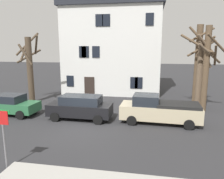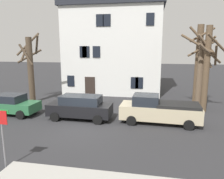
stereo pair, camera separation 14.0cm
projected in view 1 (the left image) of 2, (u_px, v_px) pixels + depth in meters
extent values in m
plane|color=#2D2D30|center=(81.00, 129.00, 14.12)|extent=(120.00, 120.00, 0.00)
cube|color=white|center=(113.00, 51.00, 25.81)|extent=(10.87, 6.63, 9.60)
cube|color=#23262D|center=(114.00, 1.00, 24.72)|extent=(11.37, 7.13, 1.71)
cube|color=#2D231E|center=(89.00, 86.00, 23.64)|extent=(1.10, 0.12, 2.10)
cube|color=black|center=(70.00, 81.00, 23.92)|extent=(0.80, 0.08, 1.20)
cube|color=black|center=(134.00, 83.00, 22.71)|extent=(0.80, 0.08, 1.20)
cube|color=black|center=(139.00, 83.00, 22.63)|extent=(0.80, 0.08, 1.20)
cube|color=black|center=(83.00, 52.00, 23.04)|extent=(0.80, 0.08, 1.20)
cube|color=black|center=(85.00, 52.00, 22.99)|extent=(0.80, 0.08, 1.20)
cube|color=black|center=(96.00, 52.00, 22.79)|extent=(0.80, 0.08, 1.20)
cube|color=black|center=(99.00, 20.00, 22.11)|extent=(0.80, 0.08, 1.20)
cube|color=black|center=(106.00, 20.00, 21.99)|extent=(0.80, 0.08, 1.20)
cube|color=black|center=(150.00, 19.00, 21.24)|extent=(0.80, 0.08, 1.20)
cylinder|color=#4C3D2D|center=(30.00, 71.00, 20.43)|extent=(0.56, 0.56, 6.21)
cylinder|color=#4C3D2D|center=(24.00, 53.00, 20.24)|extent=(0.27, 1.28, 1.62)
cylinder|color=#4C3D2D|center=(36.00, 45.00, 20.30)|extent=(1.14, 1.36, 1.82)
cylinder|color=#4C3D2D|center=(25.00, 55.00, 19.58)|extent=(1.34, 0.24, 1.95)
cylinder|color=#4C3D2D|center=(27.00, 44.00, 20.89)|extent=(1.95, 1.46, 2.26)
cylinder|color=#4C3D2D|center=(29.00, 56.00, 21.21)|extent=(2.11, 1.39, 1.39)
cylinder|color=brown|center=(197.00, 67.00, 18.75)|extent=(0.54, 0.54, 7.16)
cylinder|color=brown|center=(201.00, 40.00, 17.39)|extent=(2.07, 0.30, 2.17)
cylinder|color=brown|center=(207.00, 46.00, 18.65)|extent=(1.01, 1.66, 1.64)
cylinder|color=brown|center=(197.00, 44.00, 17.23)|extent=(2.65, 0.97, 1.68)
cylinder|color=brown|center=(199.00, 75.00, 18.33)|extent=(0.51, 0.51, 5.86)
cylinder|color=brown|center=(210.00, 53.00, 17.00)|extent=(2.04, 1.08, 1.62)
cylinder|color=brown|center=(206.00, 55.00, 17.44)|extent=(1.29, 0.69, 2.19)
cylinder|color=brown|center=(207.00, 46.00, 17.10)|extent=(1.69, 0.68, 1.87)
cylinder|color=brown|center=(206.00, 70.00, 17.44)|extent=(0.50, 0.50, 6.97)
cylinder|color=brown|center=(202.00, 48.00, 18.25)|extent=(2.39, 0.57, 1.43)
cylinder|color=brown|center=(202.00, 35.00, 17.90)|extent=(2.08, 0.77, 1.25)
cylinder|color=brown|center=(215.00, 56.00, 16.96)|extent=(0.55, 1.35, 1.63)
cylinder|color=brown|center=(218.00, 45.00, 16.07)|extent=(2.05, 1.25, 1.72)
cube|color=#2D6B42|center=(10.00, 106.00, 17.09)|extent=(4.55, 2.05, 0.72)
cube|color=#1E232B|center=(10.00, 98.00, 16.96)|extent=(2.13, 1.71, 0.58)
cylinder|color=black|center=(2.00, 106.00, 18.36)|extent=(0.69, 0.25, 0.68)
cylinder|color=black|center=(20.00, 115.00, 15.95)|extent=(0.69, 0.25, 0.68)
cylinder|color=black|center=(34.00, 108.00, 17.69)|extent=(0.69, 0.25, 0.68)
cube|color=black|center=(80.00, 109.00, 15.99)|extent=(4.74, 1.88, 0.85)
cube|color=#1E232B|center=(81.00, 100.00, 15.83)|extent=(2.95, 1.63, 0.62)
cylinder|color=black|center=(55.00, 117.00, 15.50)|extent=(0.68, 0.23, 0.68)
cylinder|color=black|center=(65.00, 110.00, 17.23)|extent=(0.68, 0.23, 0.68)
cylinder|color=black|center=(98.00, 120.00, 14.90)|extent=(0.68, 0.23, 0.68)
cylinder|color=black|center=(104.00, 112.00, 16.63)|extent=(0.68, 0.23, 0.68)
cube|color=#C6B793|center=(160.00, 112.00, 15.17)|extent=(5.59, 2.18, 0.97)
cube|color=#1E232B|center=(146.00, 100.00, 15.22)|extent=(1.84, 1.78, 0.70)
cube|color=black|center=(178.00, 105.00, 14.80)|extent=(2.95, 1.98, 0.20)
cylinder|color=black|center=(132.00, 121.00, 14.74)|extent=(0.69, 0.25, 0.68)
cylinder|color=black|center=(135.00, 112.00, 16.59)|extent=(0.69, 0.25, 0.68)
cylinder|color=black|center=(189.00, 125.00, 13.93)|extent=(0.69, 0.25, 0.68)
cylinder|color=black|center=(186.00, 116.00, 15.78)|extent=(0.69, 0.25, 0.68)
cylinder|color=slate|center=(4.00, 140.00, 9.31)|extent=(0.07, 0.07, 2.64)
cube|color=red|center=(1.00, 118.00, 9.09)|extent=(0.60, 0.03, 0.60)
cube|color=#1E8C38|center=(2.00, 112.00, 9.08)|extent=(0.76, 0.02, 0.18)
torus|color=black|center=(71.00, 103.00, 19.27)|extent=(0.68, 0.31, 0.71)
torus|color=black|center=(62.00, 102.00, 19.80)|extent=(0.68, 0.31, 0.71)
cylinder|color=black|center=(66.00, 100.00, 19.49)|extent=(0.94, 0.40, 0.19)
cylinder|color=black|center=(65.00, 97.00, 19.55)|extent=(0.10, 0.07, 0.45)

